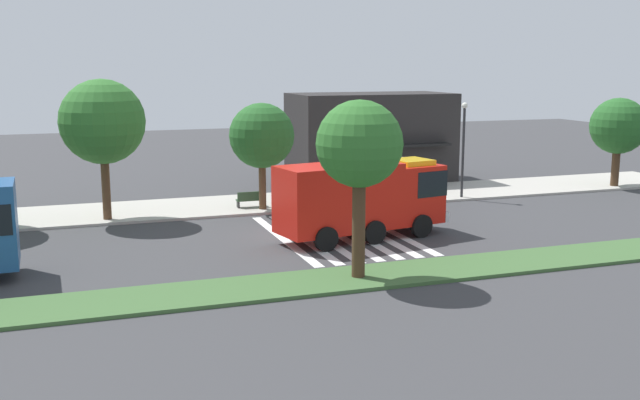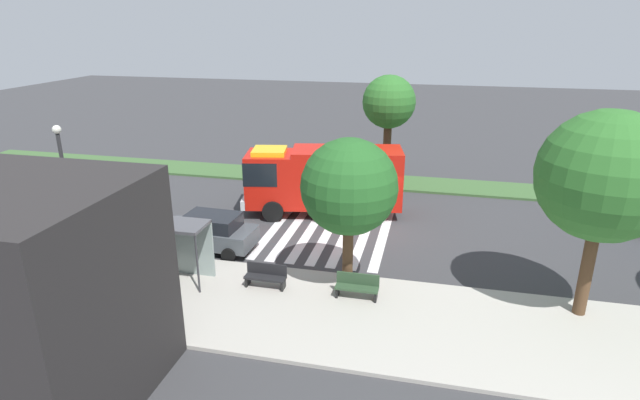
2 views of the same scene
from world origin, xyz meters
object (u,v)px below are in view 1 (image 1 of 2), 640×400
(parked_car_mid, at_px, (390,195))
(sidewalk_tree_east, at_px, (618,126))
(bench_near_shelter, at_px, (311,195))
(fire_truck, at_px, (366,196))
(sidewalk_tree_center, at_px, (262,136))
(bench_west_of_shelter, at_px, (251,199))
(median_tree_west, at_px, (359,146))
(bus_stop_shelter, at_px, (375,170))
(sidewalk_tree_west, at_px, (102,122))
(street_lamp, at_px, (463,141))

(parked_car_mid, relative_size, sidewalk_tree_east, 0.75)
(parked_car_mid, xyz_separation_m, bench_near_shelter, (-3.64, 2.90, -0.28))
(fire_truck, height_order, sidewalk_tree_center, sidewalk_tree_center)
(bench_near_shelter, relative_size, sidewalk_tree_east, 0.28)
(bench_west_of_shelter, distance_m, median_tree_west, 15.30)
(bus_stop_shelter, xyz_separation_m, sidewalk_tree_west, (-15.35, -0.74, 3.26))
(sidewalk_tree_west, bearing_deg, sidewalk_tree_center, -0.00)
(fire_truck, relative_size, median_tree_west, 1.30)
(sidewalk_tree_center, bearing_deg, sidewalk_tree_east, 0.00)
(bus_stop_shelter, distance_m, sidewalk_tree_center, 7.46)
(sidewalk_tree_east, height_order, median_tree_west, median_tree_west)
(bus_stop_shelter, height_order, sidewalk_tree_west, sidewalk_tree_west)
(bus_stop_shelter, bearing_deg, street_lamp, -12.31)
(parked_car_mid, bearing_deg, sidewalk_tree_center, 164.26)
(bench_near_shelter, distance_m, sidewalk_tree_west, 12.25)
(bus_stop_shelter, height_order, median_tree_west, median_tree_west)
(bench_near_shelter, bearing_deg, bus_stop_shelter, 0.54)
(bench_west_of_shelter, relative_size, sidewalk_tree_center, 0.27)
(bench_near_shelter, distance_m, median_tree_west, 15.59)
(street_lamp, height_order, median_tree_west, median_tree_west)
(bus_stop_shelter, bearing_deg, bench_near_shelter, -179.46)
(bench_west_of_shelter, relative_size, sidewalk_tree_west, 0.22)
(bench_near_shelter, height_order, sidewalk_tree_east, sidewalk_tree_east)
(bench_west_of_shelter, bearing_deg, sidewalk_tree_east, -1.64)
(bench_west_of_shelter, relative_size, street_lamp, 0.28)
(street_lamp, xyz_separation_m, sidewalk_tree_center, (-12.27, 0.40, 0.66))
(street_lamp, relative_size, sidewalk_tree_west, 0.79)
(bench_west_of_shelter, bearing_deg, parked_car_mid, -21.92)
(parked_car_mid, bearing_deg, sidewalk_tree_east, 9.68)
(bench_near_shelter, distance_m, street_lamp, 9.73)
(sidewalk_tree_east, bearing_deg, street_lamp, -178.04)
(bench_near_shelter, bearing_deg, median_tree_west, -101.70)
(sidewalk_tree_west, height_order, sidewalk_tree_east, sidewalk_tree_west)
(parked_car_mid, distance_m, sidewalk_tree_west, 15.74)
(street_lamp, height_order, sidewalk_tree_center, sidewalk_tree_center)
(bench_west_of_shelter, bearing_deg, street_lamp, -4.92)
(bench_west_of_shelter, bearing_deg, fire_truck, -67.96)
(sidewalk_tree_center, distance_m, median_tree_west, 13.95)
(street_lamp, bearing_deg, sidewalk_tree_west, 178.89)
(fire_truck, xyz_separation_m, median_tree_west, (-2.88, -6.20, 3.06))
(sidewalk_tree_center, bearing_deg, street_lamp, -1.87)
(bus_stop_shelter, distance_m, sidewalk_tree_east, 17.03)
(sidewalk_tree_west, bearing_deg, sidewalk_tree_east, 0.00)
(fire_truck, distance_m, street_lamp, 11.98)
(parked_car_mid, height_order, bench_near_shelter, parked_car_mid)
(parked_car_mid, distance_m, sidewalk_tree_center, 7.79)
(sidewalk_tree_west, bearing_deg, median_tree_west, -59.12)
(bench_near_shelter, relative_size, street_lamp, 0.28)
(bus_stop_shelter, relative_size, sidewalk_tree_east, 0.61)
(bench_near_shelter, bearing_deg, sidewalk_tree_east, -1.92)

